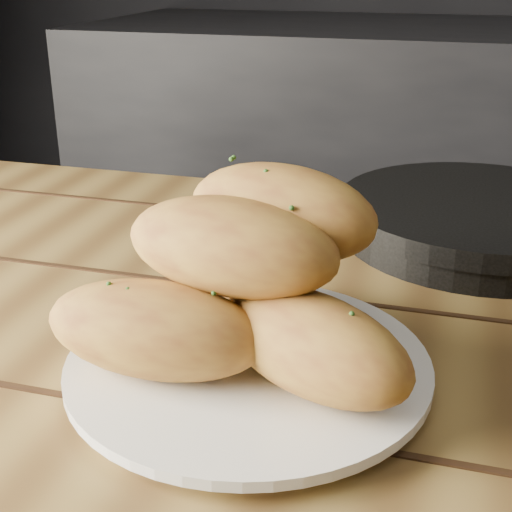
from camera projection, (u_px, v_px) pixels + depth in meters
The scene contains 4 objects.
table at pixel (357, 475), 0.58m from camera, with size 1.39×0.85×0.75m.
plate at pixel (248, 368), 0.52m from camera, with size 0.26×0.26×0.02m.
bread_rolls at pixel (247, 284), 0.50m from camera, with size 0.27×0.23×0.14m.
skillet at pixel (482, 220), 0.77m from camera, with size 0.43×0.30×0.05m.
Camera 1 is at (-0.61, 0.12, 1.04)m, focal length 50.00 mm.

